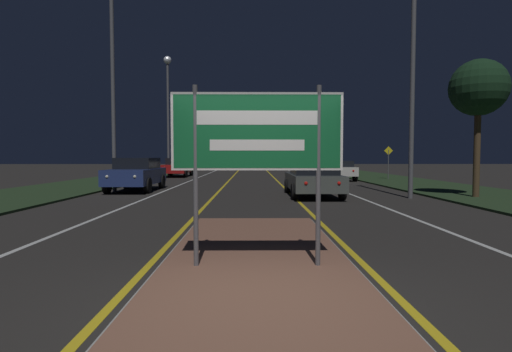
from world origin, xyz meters
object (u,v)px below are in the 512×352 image
(streetlight_left_far, at_px, (168,94))
(car_receding_1, at_px, (338,170))
(car_approaching_1, at_px, (178,167))
(streetlight_right_near, at_px, (413,46))
(car_receding_0, at_px, (313,178))
(car_receding_2, at_px, (311,166))
(car_receding_3, at_px, (275,163))
(warning_sign, at_px, (388,159))
(car_approaching_0, at_px, (137,173))
(streetlight_left_near, at_px, (113,70))
(highway_sign, at_px, (257,138))

(streetlight_left_far, bearing_deg, car_receding_1, -19.58)
(streetlight_left_far, height_order, car_approaching_1, streetlight_left_far)
(streetlight_left_far, height_order, streetlight_right_near, streetlight_right_near)
(streetlight_left_far, distance_m, car_receding_0, 18.73)
(streetlight_left_far, height_order, car_receding_2, streetlight_left_far)
(streetlight_right_near, relative_size, car_receding_3, 2.20)
(car_receding_3, xyz_separation_m, warning_sign, (6.52, -22.85, 0.69))
(car_approaching_1, bearing_deg, streetlight_left_far, -133.97)
(car_approaching_0, bearing_deg, streetlight_left_far, 94.98)
(car_receding_3, xyz_separation_m, car_approaching_1, (-8.86, -17.86, 0.05))
(car_receding_1, bearing_deg, warning_sign, 1.59)
(streetlight_left_near, distance_m, streetlight_left_far, 13.26)
(car_approaching_1, xyz_separation_m, warning_sign, (15.38, -4.99, 0.64))
(streetlight_left_far, distance_m, streetlight_right_near, 20.65)
(streetlight_right_near, height_order, car_approaching_0, streetlight_right_near)
(streetlight_left_far, distance_m, car_receding_1, 14.46)
(car_receding_2, bearing_deg, streetlight_left_near, -121.82)
(highway_sign, relative_size, warning_sign, 1.13)
(warning_sign, bearing_deg, streetlight_left_far, 164.79)
(streetlight_left_near, relative_size, car_approaching_0, 2.08)
(car_approaching_0, bearing_deg, car_approaching_1, 92.08)
(streetlight_right_near, xyz_separation_m, car_approaching_1, (-12.19, 16.83, -5.08))
(streetlight_left_near, height_order, car_receding_1, streetlight_left_near)
(car_approaching_0, bearing_deg, car_receding_2, 59.19)
(car_approaching_0, bearing_deg, car_receding_0, -18.76)
(car_receding_1, relative_size, car_receding_2, 0.88)
(car_receding_1, height_order, warning_sign, warning_sign)
(car_receding_0, distance_m, car_approaching_1, 18.08)
(car_receding_0, xyz_separation_m, car_approaching_1, (-8.50, 15.96, 0.05))
(car_approaching_0, bearing_deg, car_receding_1, 35.58)
(car_approaching_1, bearing_deg, car_approaching_0, -87.92)
(car_approaching_0, height_order, car_approaching_1, car_approaching_0)
(car_receding_2, bearing_deg, car_approaching_1, -155.14)
(car_receding_2, relative_size, car_approaching_0, 1.03)
(car_receding_1, relative_size, car_approaching_1, 0.86)
(car_receding_3, distance_m, car_approaching_1, 19.93)
(streetlight_left_far, bearing_deg, streetlight_left_near, -88.87)
(streetlight_left_near, bearing_deg, car_receding_1, 35.66)
(streetlight_left_far, height_order, car_receding_1, streetlight_left_far)
(car_receding_1, height_order, car_approaching_1, car_approaching_1)
(streetlight_left_near, bearing_deg, car_receding_2, 58.18)
(car_receding_3, bearing_deg, car_receding_0, -90.61)
(streetlight_left_far, relative_size, car_receding_1, 2.30)
(car_receding_3, distance_m, warning_sign, 23.77)
(car_receding_0, xyz_separation_m, warning_sign, (6.88, 10.97, 0.69))
(car_receding_3, bearing_deg, streetlight_right_near, -84.51)
(car_approaching_0, bearing_deg, warning_sign, 28.98)
(car_receding_0, height_order, car_receding_1, car_receding_0)
(car_approaching_1, bearing_deg, warning_sign, -17.98)
(streetlight_right_near, bearing_deg, car_receding_3, 95.49)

